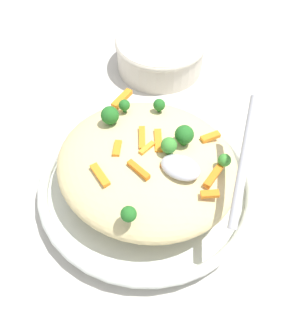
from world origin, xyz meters
TOP-DOWN VIEW (x-y plane):
  - ground_plane at (0.00, 0.00)m, footprint 2.40×2.40m
  - serving_bowl at (0.00, 0.00)m, footprint 0.34×0.34m
  - pasta_mound at (0.00, 0.00)m, footprint 0.27×0.25m
  - carrot_piece_0 at (-0.04, 0.01)m, footprint 0.03×0.02m
  - carrot_piece_1 at (0.09, -0.07)m, footprint 0.01×0.04m
  - carrot_piece_2 at (-0.11, 0.02)m, footprint 0.03×0.02m
  - carrot_piece_3 at (-0.00, -0.00)m, footprint 0.01×0.03m
  - carrot_piece_4 at (-0.01, -0.02)m, footprint 0.03×0.04m
  - carrot_piece_5 at (0.04, 0.02)m, footprint 0.02×0.03m
  - carrot_piece_6 at (-0.07, -0.07)m, footprint 0.03×0.03m
  - carrot_piece_7 at (-0.01, 0.04)m, footprint 0.04×0.02m
  - carrot_piece_8 at (0.03, 0.07)m, footprint 0.04×0.03m
  - carrot_piece_9 at (0.02, -0.01)m, footprint 0.03×0.04m
  - carrot_piece_10 at (-0.10, -0.01)m, footprint 0.01×0.04m
  - broccoli_floret_0 at (-0.03, 0.11)m, footprint 0.02×0.02m
  - broccoli_floret_1 at (0.02, -0.08)m, footprint 0.02×0.02m
  - broccoli_floret_2 at (0.08, -0.02)m, footprint 0.03×0.03m
  - broccoli_floret_3 at (-0.03, -0.01)m, footprint 0.02×0.02m
  - broccoli_floret_4 at (-0.04, -0.04)m, footprint 0.03×0.03m
  - broccoli_floret_5 at (0.07, -0.06)m, footprint 0.02×0.02m
  - broccoli_floret_6 at (-0.10, -0.03)m, footprint 0.02×0.02m
  - serving_spoon at (-0.08, 0.00)m, footprint 0.13×0.16m
  - companion_bowl at (0.13, -0.29)m, footprint 0.18×0.18m

SIDE VIEW (x-z plane):
  - ground_plane at x=0.00m, z-range 0.00..0.00m
  - serving_bowl at x=0.00m, z-range 0.00..0.04m
  - companion_bowl at x=0.13m, z-range 0.00..0.07m
  - pasta_mound at x=0.00m, z-range 0.03..0.11m
  - carrot_piece_2 at x=-0.11m, z-range 0.10..0.11m
  - carrot_piece_6 at x=-0.07m, z-range 0.10..0.11m
  - carrot_piece_8 at x=0.03m, z-range 0.10..0.11m
  - carrot_piece_10 at x=-0.10m, z-range 0.10..0.11m
  - carrot_piece_1 at x=0.09m, z-range 0.10..0.11m
  - carrot_piece_5 at x=0.04m, z-range 0.11..0.11m
  - carrot_piece_4 at x=-0.01m, z-range 0.11..0.11m
  - carrot_piece_0 at x=-0.04m, z-range 0.11..0.11m
  - carrot_piece_9 at x=0.02m, z-range 0.11..0.11m
  - carrot_piece_3 at x=0.00m, z-range 0.11..0.11m
  - carrot_piece_7 at x=-0.01m, z-range 0.11..0.12m
  - broccoli_floret_6 at x=-0.10m, z-range 0.10..0.12m
  - broccoli_floret_1 at x=0.02m, z-range 0.10..0.12m
  - broccoli_floret_5 at x=0.07m, z-range 0.10..0.13m
  - broccoli_floret_0 at x=-0.03m, z-range 0.10..0.13m
  - broccoli_floret_2 at x=0.08m, z-range 0.10..0.13m
  - broccoli_floret_3 at x=-0.03m, z-range 0.11..0.14m
  - broccoli_floret_4 at x=-0.04m, z-range 0.11..0.14m
  - serving_spoon at x=-0.08m, z-range 0.08..0.17m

